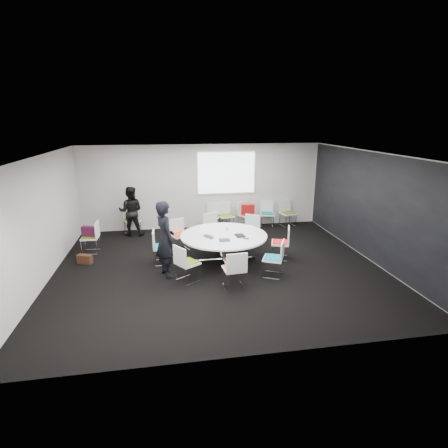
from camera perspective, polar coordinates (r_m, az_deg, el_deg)
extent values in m
cube|color=black|center=(8.88, -0.85, -7.12)|extent=(8.00, 7.00, 0.04)
cube|color=white|center=(8.15, -0.94, 11.46)|extent=(8.00, 7.00, 0.04)
cube|color=#BCB7B2|center=(11.81, -3.49, 6.11)|extent=(8.00, 0.04, 2.80)
cube|color=#BCB7B2|center=(5.15, 5.12, -8.23)|extent=(8.00, 0.04, 2.80)
cube|color=#BCB7B2|center=(8.77, -27.82, 0.45)|extent=(0.04, 7.00, 2.80)
cube|color=#BCB7B2|center=(9.83, 22.98, 2.64)|extent=(0.04, 7.00, 2.80)
cube|color=black|center=(9.81, 22.83, 2.63)|extent=(0.01, 6.94, 2.74)
cube|color=silver|center=(9.20, -0.05, -5.84)|extent=(0.90, 0.90, 0.08)
cylinder|color=silver|center=(9.08, -0.05, -3.94)|extent=(0.10, 0.10, 0.65)
cylinder|color=white|center=(8.96, -0.05, -1.88)|extent=(2.22, 2.22, 0.04)
cube|color=white|center=(11.79, 0.41, 8.34)|extent=(1.90, 0.03, 1.35)
cube|color=silver|center=(9.41, 9.07, -4.40)|extent=(0.54, 0.54, 0.42)
cube|color=white|center=(9.33, 9.14, -3.08)|extent=(0.57, 0.58, 0.04)
cube|color=red|center=(9.32, 9.15, -2.91)|extent=(0.49, 0.50, 0.03)
cube|color=white|center=(9.26, 10.50, -1.81)|extent=(0.19, 0.45, 0.42)
cube|color=silver|center=(10.33, 4.32, -2.31)|extent=(0.57, 0.57, 0.42)
cube|color=white|center=(10.25, 4.35, -1.09)|extent=(0.62, 0.61, 0.04)
cube|color=#0B577E|center=(10.24, 4.35, -0.93)|extent=(0.54, 0.53, 0.03)
cube|color=white|center=(10.38, 4.71, 0.45)|extent=(0.41, 0.26, 0.42)
cube|color=silver|center=(10.48, -1.82, -1.98)|extent=(0.52, 0.52, 0.42)
cube|color=white|center=(10.41, -1.83, -0.78)|extent=(0.57, 0.55, 0.04)
cube|color=olive|center=(10.40, -1.83, -0.62)|extent=(0.49, 0.48, 0.03)
cube|color=white|center=(10.53, -2.31, 0.72)|extent=(0.45, 0.17, 0.42)
cube|color=silver|center=(9.96, -7.11, -3.11)|extent=(0.56, 0.56, 0.42)
cube|color=white|center=(9.89, -7.16, -1.86)|extent=(0.60, 0.59, 0.04)
cube|color=red|center=(9.88, -7.17, -1.69)|extent=(0.52, 0.51, 0.03)
cube|color=white|center=(10.00, -7.76, -0.29)|extent=(0.43, 0.22, 0.42)
cube|color=silver|center=(9.14, -9.95, -5.10)|extent=(0.43, 0.43, 0.42)
cube|color=white|center=(9.06, -10.02, -3.75)|extent=(0.45, 0.47, 0.04)
cube|color=#0B7D84|center=(9.05, -10.03, -3.57)|extent=(0.39, 0.41, 0.03)
cube|color=white|center=(8.99, -11.43, -2.43)|extent=(0.04, 0.46, 0.42)
cube|color=silver|center=(8.10, -5.92, -7.87)|extent=(0.58, 0.58, 0.42)
cube|color=white|center=(8.00, -5.97, -6.37)|extent=(0.62, 0.63, 0.04)
cube|color=#647218|center=(7.99, -5.98, -6.17)|extent=(0.54, 0.54, 0.03)
cube|color=white|center=(7.80, -7.25, -5.21)|extent=(0.28, 0.40, 0.42)
cube|color=silver|center=(7.76, 1.65, -8.90)|extent=(0.45, 0.45, 0.42)
cube|color=white|center=(7.67, 1.67, -7.35)|extent=(0.49, 0.48, 0.04)
cube|color=#D54716|center=(7.66, 1.67, -7.15)|extent=(0.43, 0.41, 0.03)
cube|color=white|center=(7.39, 2.13, -6.37)|extent=(0.46, 0.07, 0.42)
cube|color=silver|center=(8.38, 7.94, -7.07)|extent=(0.56, 0.56, 0.42)
cube|color=white|center=(8.29, 8.00, -5.61)|extent=(0.60, 0.61, 0.04)
cube|color=#0A6B86|center=(8.28, 8.01, -5.42)|extent=(0.52, 0.53, 0.03)
cube|color=white|center=(8.18, 9.52, -4.26)|extent=(0.23, 0.43, 0.42)
cube|color=silver|center=(11.77, -1.85, 0.13)|extent=(0.53, 0.53, 0.42)
cube|color=white|center=(11.70, -1.86, 1.21)|extent=(0.57, 0.56, 0.04)
cube|color=#08727E|center=(11.70, -1.86, 1.35)|extent=(0.50, 0.49, 0.03)
cube|color=white|center=(11.84, -1.68, 2.55)|extent=(0.45, 0.18, 0.42)
cube|color=silver|center=(11.83, 0.33, 0.23)|extent=(0.49, 0.49, 0.42)
cube|color=white|center=(11.77, 0.33, 1.30)|extent=(0.54, 0.52, 0.04)
cube|color=olive|center=(11.76, 0.33, 1.45)|extent=(0.47, 0.45, 0.03)
cube|color=white|center=(11.90, -0.03, 2.62)|extent=(0.46, 0.12, 0.42)
cube|color=silver|center=(11.97, 3.63, 0.39)|extent=(0.55, 0.55, 0.42)
cube|color=white|center=(11.91, 3.65, 1.45)|extent=(0.60, 0.59, 0.04)
cube|color=orange|center=(11.90, 3.66, 1.59)|extent=(0.52, 0.51, 0.03)
cube|color=white|center=(12.01, 3.07, 2.73)|extent=(0.44, 0.22, 0.42)
cube|color=silver|center=(12.15, 7.03, 0.55)|extent=(0.49, 0.49, 0.42)
cube|color=white|center=(12.09, 7.07, 1.60)|extent=(0.53, 0.51, 0.04)
cube|color=#097A71|center=(12.08, 7.07, 1.73)|extent=(0.46, 0.44, 0.03)
cube|color=white|center=(12.24, 7.00, 2.89)|extent=(0.46, 0.12, 0.42)
cube|color=silver|center=(12.35, 10.37, 0.66)|extent=(0.50, 0.50, 0.42)
cube|color=white|center=(12.29, 10.42, 1.69)|extent=(0.55, 0.53, 0.04)
cube|color=#647017|center=(12.28, 10.43, 1.83)|extent=(0.48, 0.46, 0.03)
cube|color=white|center=(12.40, 9.95, 2.95)|extent=(0.46, 0.14, 0.42)
cube|color=silver|center=(10.39, -20.89, -3.29)|extent=(0.43, 0.43, 0.42)
cube|color=white|center=(10.31, -21.02, -2.08)|extent=(0.45, 0.47, 0.04)
cube|color=olive|center=(10.31, -21.04, -1.93)|extent=(0.39, 0.41, 0.03)
cube|color=white|center=(10.20, -20.01, -0.82)|extent=(0.05, 0.46, 0.42)
cube|color=silver|center=(11.69, -14.69, -0.54)|extent=(0.54, 0.54, 0.42)
cube|color=white|center=(11.62, -14.78, 0.54)|extent=(0.59, 0.58, 0.04)
cube|color=#686916|center=(11.62, -14.79, 0.68)|extent=(0.51, 0.50, 0.03)
cube|color=white|center=(11.76, -15.15, 1.86)|extent=(0.44, 0.20, 0.42)
imported|color=black|center=(8.21, -9.57, -2.44)|extent=(0.65, 0.77, 1.81)
imported|color=black|center=(11.39, -14.96, 2.02)|extent=(0.82, 0.67, 1.58)
imported|color=#333338|center=(8.81, -2.31, -1.98)|extent=(0.37, 0.41, 0.03)
cube|color=silver|center=(8.87, -3.97, -1.09)|extent=(0.11, 0.29, 0.22)
cube|color=black|center=(8.86, 2.61, -1.90)|extent=(0.26, 0.33, 0.02)
cube|color=navy|center=(8.53, 0.08, -2.61)|extent=(0.26, 0.21, 0.03)
cube|color=silver|center=(9.29, 3.17, -1.07)|extent=(0.36, 0.36, 0.00)
cube|color=silver|center=(9.07, 4.22, -1.54)|extent=(0.33, 0.26, 0.00)
cylinder|color=white|center=(9.32, 0.42, -0.72)|extent=(0.08, 0.08, 0.09)
cube|color=black|center=(8.66, 3.64, -2.41)|extent=(0.16, 0.12, 0.01)
cube|color=#42112C|center=(10.26, -21.13, -1.13)|extent=(0.42, 0.26, 0.28)
cube|color=#391D12|center=(9.70, -21.78, -5.35)|extent=(0.39, 0.27, 0.24)
cube|color=#B11715|center=(11.64, 3.91, 2.42)|extent=(0.46, 0.22, 0.36)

